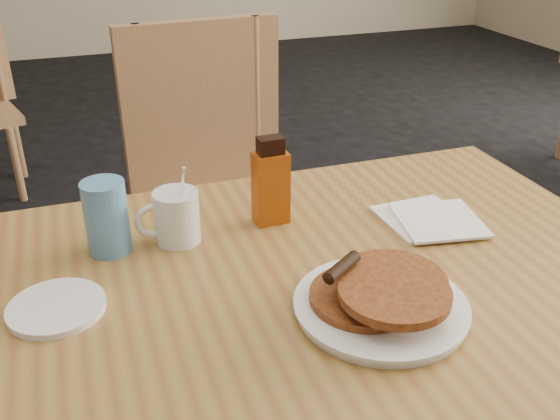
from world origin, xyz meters
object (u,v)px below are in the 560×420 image
object	(u,v)px
chair_main_far	(214,173)
coffee_mug	(175,216)
pancake_plate	(381,299)
syrup_bottle	(271,184)
main_table	(304,293)
blue_tumbler	(107,217)

from	to	relation	value
chair_main_far	coffee_mug	distance (m)	0.63
coffee_mug	pancake_plate	bearing A→B (deg)	-30.68
coffee_mug	syrup_bottle	world-z (taller)	syrup_bottle
main_table	coffee_mug	size ratio (longest dim) A/B	8.27
coffee_mug	blue_tumbler	xyz separation A→B (m)	(-0.13, 0.01, 0.02)
chair_main_far	pancake_plate	world-z (taller)	chair_main_far
main_table	chair_main_far	bearing A→B (deg)	88.39
chair_main_far	syrup_bottle	distance (m)	0.59
coffee_mug	blue_tumbler	world-z (taller)	coffee_mug
coffee_mug	main_table	bearing A→B (deg)	-25.21
pancake_plate	chair_main_far	bearing A→B (deg)	93.60
main_table	coffee_mug	world-z (taller)	coffee_mug
chair_main_far	coffee_mug	size ratio (longest dim) A/B	6.39
syrup_bottle	main_table	bearing A→B (deg)	-94.20
pancake_plate	coffee_mug	xyz separation A→B (m)	(-0.27, 0.34, 0.03)
chair_main_far	main_table	bearing A→B (deg)	-95.07
chair_main_far	blue_tumbler	xyz separation A→B (m)	(-0.34, -0.56, 0.20)
main_table	chair_main_far	world-z (taller)	chair_main_far
blue_tumbler	main_table	bearing A→B (deg)	-32.87
coffee_mug	syrup_bottle	size ratio (longest dim) A/B	0.89
pancake_plate	syrup_bottle	world-z (taller)	syrup_bottle
chair_main_far	coffee_mug	world-z (taller)	chair_main_far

